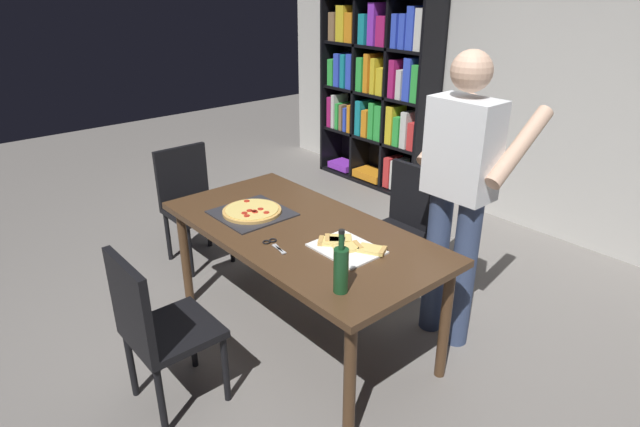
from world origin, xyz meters
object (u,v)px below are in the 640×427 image
object	(u,v)px
chair_near_camera	(155,324)
wine_bottle	(341,269)
dining_table	(301,239)
bookshelf	(379,92)
kitchen_scissors	(273,244)
chair_far_side	(404,222)
pepperoni_pizza_on_tray	(252,212)
chair_left_end	(191,198)
person_serving_pizza	(460,186)

from	to	relation	value
chair_near_camera	wine_bottle	bearing A→B (deg)	44.69
dining_table	bookshelf	size ratio (longest dim) A/B	0.91
chair_near_camera	kitchen_scissors	distance (m)	0.73
chair_far_side	wine_bottle	xyz separation A→B (m)	(0.65, -1.21, 0.36)
chair_near_camera	wine_bottle	distance (m)	0.98
chair_far_side	pepperoni_pizza_on_tray	xyz separation A→B (m)	(-0.35, -1.02, 0.25)
chair_left_end	kitchen_scissors	bearing A→B (deg)	-9.68
chair_near_camera	person_serving_pizza	xyz separation A→B (m)	(0.57, 1.63, 0.49)
wine_bottle	kitchen_scissors	bearing A→B (deg)	176.19
chair_left_end	wine_bottle	size ratio (longest dim) A/B	2.85
bookshelf	kitchen_scissors	distance (m)	3.12
chair_far_side	kitchen_scissors	xyz separation A→B (m)	(0.07, -1.17, 0.24)
chair_left_end	pepperoni_pizza_on_tray	distance (m)	1.05
bookshelf	chair_near_camera	bearing A→B (deg)	-63.72
chair_far_side	wine_bottle	world-z (taller)	wine_bottle
pepperoni_pizza_on_tray	chair_far_side	bearing A→B (deg)	71.00
chair_left_end	chair_near_camera	bearing A→B (deg)	-34.07
kitchen_scissors	chair_left_end	bearing A→B (deg)	170.32
bookshelf	person_serving_pizza	world-z (taller)	bookshelf
chair_far_side	pepperoni_pizza_on_tray	distance (m)	1.11
person_serving_pizza	pepperoni_pizza_on_tray	world-z (taller)	person_serving_pizza
kitchen_scissors	chair_far_side	bearing A→B (deg)	93.20
chair_near_camera	chair_far_side	xyz separation A→B (m)	(0.00, 1.85, 0.00)
person_serving_pizza	pepperoni_pizza_on_tray	bearing A→B (deg)	-138.98
dining_table	bookshelf	xyz separation A→B (m)	(-1.63, 2.37, 0.32)
pepperoni_pizza_on_tray	wine_bottle	distance (m)	1.02
chair_far_side	chair_near_camera	bearing A→B (deg)	-90.00
chair_near_camera	chair_far_side	size ratio (longest dim) A/B	1.00
chair_far_side	chair_left_end	world-z (taller)	same
dining_table	person_serving_pizza	size ratio (longest dim) A/B	1.01
pepperoni_pizza_on_tray	kitchen_scissors	xyz separation A→B (m)	(0.42, -0.15, -0.01)
bookshelf	wine_bottle	world-z (taller)	bookshelf
dining_table	wine_bottle	distance (m)	0.73
bookshelf	person_serving_pizza	bearing A→B (deg)	-37.13
chair_far_side	person_serving_pizza	xyz separation A→B (m)	(0.57, -0.22, 0.49)
chair_left_end	kitchen_scissors	world-z (taller)	chair_left_end
wine_bottle	kitchen_scissors	world-z (taller)	wine_bottle
wine_bottle	kitchen_scissors	size ratio (longest dim) A/B	1.60
kitchen_scissors	bookshelf	bearing A→B (deg)	122.92
person_serving_pizza	dining_table	bearing A→B (deg)	-128.99
chair_left_end	bookshelf	size ratio (longest dim) A/B	0.46
chair_far_side	pepperoni_pizza_on_tray	size ratio (longest dim) A/B	2.14
chair_far_side	kitchen_scissors	bearing A→B (deg)	-86.80
kitchen_scissors	person_serving_pizza	bearing A→B (deg)	61.98
chair_left_end	kitchen_scissors	size ratio (longest dim) A/B	4.57
chair_far_side	kitchen_scissors	distance (m)	1.20
chair_left_end	pepperoni_pizza_on_tray	world-z (taller)	chair_left_end
person_serving_pizza	bookshelf	bearing A→B (deg)	142.87
chair_far_side	person_serving_pizza	distance (m)	0.78
bookshelf	chair_far_side	bearing A→B (deg)	-41.59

